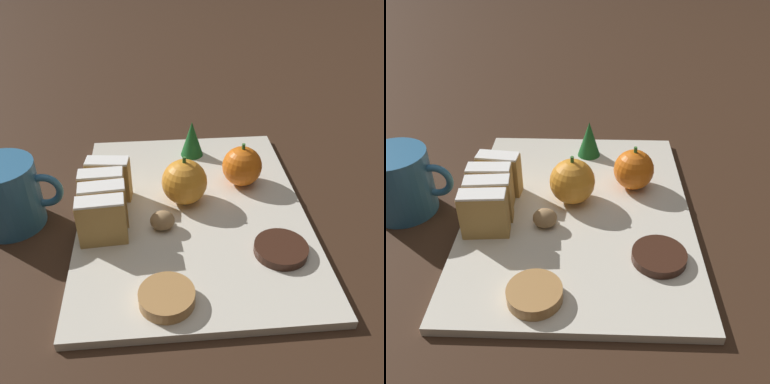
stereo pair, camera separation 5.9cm
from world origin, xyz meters
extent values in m
plane|color=#382316|center=(0.00, 0.00, 0.00)|extent=(6.00, 6.00, 0.00)
cube|color=silver|center=(0.00, 0.00, 0.01)|extent=(0.32, 0.42, 0.01)
cube|color=tan|center=(-0.12, -0.06, 0.04)|extent=(0.06, 0.03, 0.06)
cube|color=white|center=(-0.12, -0.06, 0.08)|extent=(0.06, 0.03, 0.00)
cube|color=tan|center=(-0.12, -0.02, 0.04)|extent=(0.06, 0.03, 0.06)
cube|color=white|center=(-0.12, -0.02, 0.08)|extent=(0.06, 0.03, 0.00)
cube|color=tan|center=(-0.12, 0.01, 0.04)|extent=(0.06, 0.03, 0.06)
cube|color=white|center=(-0.12, 0.01, 0.08)|extent=(0.06, 0.03, 0.00)
cube|color=tan|center=(-0.12, 0.04, 0.04)|extent=(0.06, 0.03, 0.06)
cube|color=white|center=(-0.12, 0.04, 0.08)|extent=(0.06, 0.03, 0.00)
sphere|color=orange|center=(0.08, 0.06, 0.04)|extent=(0.06, 0.06, 0.06)
cylinder|color=#38702D|center=(0.08, 0.06, 0.08)|extent=(0.01, 0.01, 0.01)
sphere|color=orange|center=(-0.01, 0.02, 0.04)|extent=(0.07, 0.07, 0.07)
cylinder|color=#38702D|center=(-0.01, 0.02, 0.08)|extent=(0.01, 0.00, 0.01)
ellipsoid|color=#9E7A51|center=(-0.04, -0.04, 0.03)|extent=(0.03, 0.03, 0.03)
cylinder|color=#381E14|center=(0.10, -0.10, 0.02)|extent=(0.07, 0.07, 0.01)
cylinder|color=#B27F47|center=(-0.04, -0.17, 0.02)|extent=(0.06, 0.06, 0.02)
cone|color=#195623|center=(0.01, 0.15, 0.04)|extent=(0.04, 0.04, 0.06)
cylinder|color=#2D6693|center=(-0.25, 0.01, 0.05)|extent=(0.09, 0.09, 0.09)
torus|color=#2D6693|center=(-0.20, 0.01, 0.05)|extent=(0.05, 0.01, 0.05)
camera|label=1|loc=(-0.04, -0.48, 0.38)|focal=40.00mm
camera|label=2|loc=(0.02, -0.48, 0.38)|focal=40.00mm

